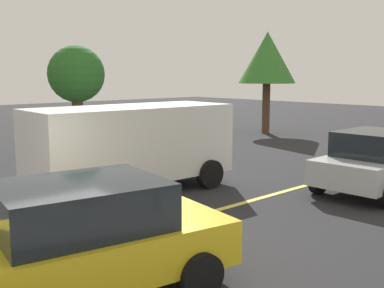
{
  "coord_description": "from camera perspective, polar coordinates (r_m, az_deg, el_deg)",
  "views": [
    {
      "loc": [
        -3.47,
        -6.93,
        2.98
      ],
      "look_at": [
        3.0,
        0.17,
        1.53
      ],
      "focal_mm": 43.13,
      "sensor_mm": 36.0,
      "label": 1
    }
  ],
  "objects": [
    {
      "name": "car_yellow_approaching",
      "position": [
        6.44,
        -14.81,
        -11.53
      ],
      "size": [
        4.68,
        2.66,
        1.58
      ],
      "color": "gold",
      "rests_on": "ground_plane"
    },
    {
      "name": "lane_marking_centre",
      "position": [
        9.94,
        0.67,
        -8.86
      ],
      "size": [
        28.0,
        0.16,
        0.01
      ],
      "primitive_type": "cube",
      "color": "#E0D14C"
    },
    {
      "name": "car_silver_mid_road",
      "position": [
        12.77,
        21.91,
        -1.94
      ],
      "size": [
        4.05,
        2.09,
        1.57
      ],
      "color": "#B7BABF",
      "rests_on": "ground_plane"
    },
    {
      "name": "tree_right_verge",
      "position": [
        23.99,
        9.28,
        10.39
      ],
      "size": [
        2.9,
        2.9,
        5.13
      ],
      "color": "#513823",
      "rests_on": "ground_plane"
    },
    {
      "name": "tree_centre_verge",
      "position": [
        17.07,
        -14.12,
        8.14
      ],
      "size": [
        2.01,
        2.01,
        4.02
      ],
      "color": "#513823",
      "rests_on": "ground_plane"
    },
    {
      "name": "white_van",
      "position": [
        11.79,
        -7.52,
        0.12
      ],
      "size": [
        5.27,
        2.43,
        2.2
      ],
      "color": "white",
      "rests_on": "ground_plane"
    },
    {
      "name": "ground_plane",
      "position": [
        8.31,
        -15.05,
        -12.77
      ],
      "size": [
        80.0,
        80.0,
        0.0
      ],
      "primitive_type": "plane",
      "color": "#262628"
    }
  ]
}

